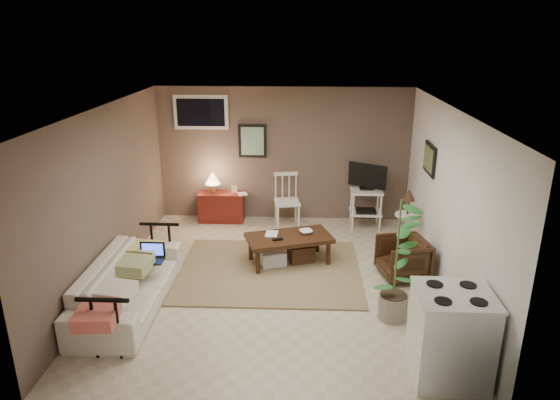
# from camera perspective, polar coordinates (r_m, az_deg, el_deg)

# --- Properties ---
(floor) EXTENTS (5.00, 5.00, 0.00)m
(floor) POSITION_cam_1_polar(r_m,az_deg,el_deg) (7.05, -0.53, -9.25)
(floor) COLOR #C1B293
(floor) RESTS_ON ground
(art_back) EXTENTS (0.50, 0.03, 0.60)m
(art_back) POSITION_cam_1_polar(r_m,az_deg,el_deg) (8.93, -3.16, 6.76)
(art_back) COLOR black
(art_right) EXTENTS (0.03, 0.60, 0.45)m
(art_right) POSITION_cam_1_polar(r_m,az_deg,el_deg) (7.70, 16.74, 4.53)
(art_right) COLOR black
(window) EXTENTS (0.96, 0.03, 0.60)m
(window) POSITION_cam_1_polar(r_m,az_deg,el_deg) (8.98, -9.03, 9.87)
(window) COLOR white
(rug) EXTENTS (2.63, 2.11, 0.03)m
(rug) POSITION_cam_1_polar(r_m,az_deg,el_deg) (7.32, -1.22, -8.04)
(rug) COLOR #938155
(rug) RESTS_ON floor
(coffee_table) EXTENTS (1.37, 1.00, 0.47)m
(coffee_table) POSITION_cam_1_polar(r_m,az_deg,el_deg) (7.45, 0.98, -5.42)
(coffee_table) COLOR #371E0F
(coffee_table) RESTS_ON floor
(sofa) EXTENTS (0.63, 2.14, 0.84)m
(sofa) POSITION_cam_1_polar(r_m,az_deg,el_deg) (6.56, -17.03, -8.33)
(sofa) COLOR silver
(sofa) RESTS_ON floor
(sofa_pillows) EXTENTS (0.41, 2.04, 0.14)m
(sofa_pillows) POSITION_cam_1_polar(r_m,az_deg,el_deg) (6.29, -17.41, -8.60)
(sofa_pillows) COLOR beige
(sofa_pillows) RESTS_ON sofa
(sofa_end_rails) EXTENTS (0.58, 2.14, 0.72)m
(sofa_end_rails) POSITION_cam_1_polar(r_m,az_deg,el_deg) (6.54, -15.95, -8.86)
(sofa_end_rails) COLOR black
(sofa_end_rails) RESTS_ON floor
(laptop) EXTENTS (0.33, 0.24, 0.22)m
(laptop) POSITION_cam_1_polar(r_m,az_deg,el_deg) (6.75, -14.45, -6.10)
(laptop) COLOR black
(laptop) RESTS_ON sofa
(red_console) EXTENTS (0.81, 0.36, 0.93)m
(red_console) POSITION_cam_1_polar(r_m,az_deg,el_deg) (9.12, -6.79, -0.46)
(red_console) COLOR maroon
(red_console) RESTS_ON floor
(spindle_chair) EXTENTS (0.49, 0.49, 0.94)m
(spindle_chair) POSITION_cam_1_polar(r_m,az_deg,el_deg) (8.80, 0.81, -0.23)
(spindle_chair) COLOR white
(spindle_chair) RESTS_ON floor
(tv_stand) EXTENTS (0.62, 0.44, 1.15)m
(tv_stand) POSITION_cam_1_polar(r_m,az_deg,el_deg) (8.80, 9.84, 0.65)
(tv_stand) COLOR white
(tv_stand) RESTS_ON floor
(side_table) EXTENTS (0.38, 0.38, 1.01)m
(side_table) POSITION_cam_1_polar(r_m,az_deg,el_deg) (7.99, 14.36, -1.47)
(side_table) COLOR white
(side_table) RESTS_ON floor
(armchair) EXTENTS (0.70, 0.73, 0.64)m
(armchair) POSITION_cam_1_polar(r_m,az_deg,el_deg) (7.23, 13.87, -6.29)
(armchair) COLOR #331B0E
(armchair) RESTS_ON floor
(potted_plant) EXTENTS (0.39, 0.39, 1.55)m
(potted_plant) POSITION_cam_1_polar(r_m,az_deg,el_deg) (6.01, 13.20, -6.28)
(potted_plant) COLOR gray
(potted_plant) RESTS_ON floor
(stove) EXTENTS (0.73, 0.68, 0.96)m
(stove) POSITION_cam_1_polar(r_m,az_deg,el_deg) (5.36, 18.90, -14.43)
(stove) COLOR silver
(stove) RESTS_ON floor
(bowl) EXTENTS (0.20, 0.11, 0.19)m
(bowl) POSITION_cam_1_polar(r_m,az_deg,el_deg) (7.45, 2.99, -3.11)
(bowl) COLOR #371E0F
(bowl) RESTS_ON coffee_table
(book_table) EXTENTS (0.18, 0.03, 0.25)m
(book_table) POSITION_cam_1_polar(r_m,az_deg,el_deg) (7.39, -1.67, -3.07)
(book_table) COLOR #371E0F
(book_table) RESTS_ON coffee_table
(book_console) EXTENTS (0.15, 0.07, 0.21)m
(book_console) POSITION_cam_1_polar(r_m,az_deg,el_deg) (8.86, -4.80, 1.22)
(book_console) COLOR #371E0F
(book_console) RESTS_ON red_console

